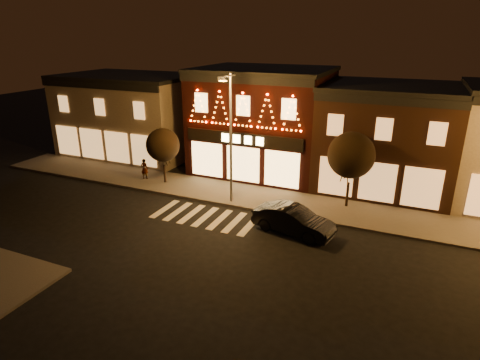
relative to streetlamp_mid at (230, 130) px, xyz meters
The scene contains 10 objects.
ground 8.15m from the streetlamp_mid, 95.67° to the right, with size 120.00×120.00×0.00m, color black.
sidewalk_far 5.43m from the streetlamp_mid, 50.23° to the left, with size 44.00×4.00×0.15m, color #47423D.
building_left 15.69m from the streetlamp_mid, 150.74° to the left, with size 12.20×8.28×7.30m.
building_pulp 7.70m from the streetlamp_mid, 94.74° to the left, with size 10.20×8.34×8.30m.
building_right_a 11.78m from the streetlamp_mid, 40.73° to the left, with size 9.20×8.28×7.50m.
streetlamp_mid is the anchor object (origin of this frame).
tree_left 6.71m from the streetlamp_mid, 165.64° to the left, with size 2.47×2.47×4.14m.
tree_right 7.77m from the streetlamp_mid, 19.48° to the left, with size 2.95×2.95×4.94m.
dark_sedan 6.93m from the streetlamp_mid, 23.81° to the right, with size 1.65×4.73×1.56m, color black.
pedestrian 9.16m from the streetlamp_mid, 168.87° to the left, with size 0.59×0.38×1.61m, color gray.
Camera 1 is at (11.14, -16.06, 10.84)m, focal length 30.16 mm.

